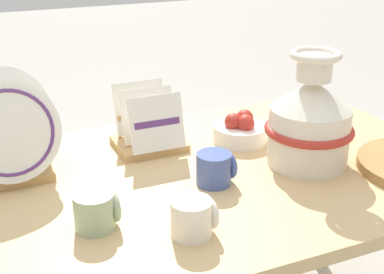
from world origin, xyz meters
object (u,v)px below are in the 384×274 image
at_px(mug_cream_glaze, 193,218).
at_px(dish_rack_round_plates, 8,137).
at_px(mug_cobalt_glaze, 215,168).
at_px(fruit_bowl, 240,130).
at_px(dish_rack_square_plates, 149,132).
at_px(ceramic_vase, 310,120).
at_px(mug_sage_glaze, 96,211).

bearing_deg(mug_cream_glaze, dish_rack_round_plates, 126.29).
xyz_separation_m(mug_cobalt_glaze, fruit_bowl, (0.19, 0.22, -0.01)).
height_order(dish_rack_round_plates, dish_rack_square_plates, dish_rack_round_plates).
bearing_deg(dish_rack_round_plates, fruit_bowl, -2.42).
bearing_deg(mug_cobalt_glaze, dish_rack_square_plates, 105.44).
relative_size(ceramic_vase, dish_rack_square_plates, 1.61).
height_order(ceramic_vase, mug_cobalt_glaze, ceramic_vase).
height_order(mug_cobalt_glaze, mug_cream_glaze, same).
bearing_deg(dish_rack_square_plates, fruit_bowl, -14.51).
bearing_deg(fruit_bowl, dish_rack_round_plates, 177.58).
bearing_deg(mug_sage_glaze, mug_cream_glaze, -31.22).
relative_size(dish_rack_round_plates, mug_sage_glaze, 2.77).
bearing_deg(dish_rack_square_plates, mug_cobalt_glaze, -74.56).
relative_size(dish_rack_square_plates, mug_cream_glaze, 2.01).
height_order(ceramic_vase, dish_rack_square_plates, ceramic_vase).
relative_size(mug_cobalt_glaze, mug_sage_glaze, 1.00).
bearing_deg(dish_rack_round_plates, ceramic_vase, -17.42).
bearing_deg(dish_rack_square_plates, dish_rack_round_plates, -173.94).
relative_size(dish_rack_round_plates, dish_rack_square_plates, 1.38).
bearing_deg(fruit_bowl, ceramic_vase, -65.42).
bearing_deg(mug_sage_glaze, dish_rack_round_plates, 113.11).
bearing_deg(dish_rack_round_plates, dish_rack_square_plates, 6.06).
distance_m(dish_rack_square_plates, fruit_bowl, 0.28).
distance_m(dish_rack_round_plates, mug_cream_glaze, 0.56).
distance_m(ceramic_vase, dish_rack_square_plates, 0.47).
bearing_deg(mug_sage_glaze, dish_rack_square_plates, 55.85).
xyz_separation_m(dish_rack_round_plates, fruit_bowl, (0.67, -0.03, -0.08)).
height_order(mug_cream_glaze, mug_sage_glaze, same).
distance_m(ceramic_vase, dish_rack_round_plates, 0.81).
distance_m(dish_rack_round_plates, fruit_bowl, 0.68).
height_order(ceramic_vase, dish_rack_round_plates, ceramic_vase).
xyz_separation_m(ceramic_vase, mug_sage_glaze, (-0.63, -0.09, -0.09)).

